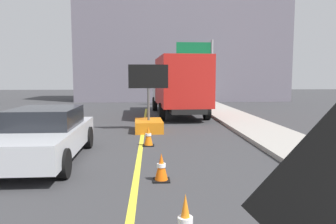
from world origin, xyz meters
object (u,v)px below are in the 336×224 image
arrow_board_trailer (149,119)px  traffic_cone_mid_lane (161,167)px  box_truck (179,84)px  pickup_car (45,134)px  highway_guide_sign (202,61)px  traffic_cone_far_lane (148,136)px

arrow_board_trailer → traffic_cone_mid_lane: bearing=-87.2°
traffic_cone_mid_lane → box_truck: bearing=83.4°
pickup_car → traffic_cone_mid_lane: bearing=-31.8°
pickup_car → traffic_cone_mid_lane: 3.56m
pickup_car → highway_guide_sign: 17.50m
arrow_board_trailer → pickup_car: (-2.69, -4.60, 0.22)m
arrow_board_trailer → highway_guide_sign: (3.92, 11.37, 2.94)m
box_truck → highway_guide_sign: bearing=69.5°
box_truck → traffic_cone_far_lane: size_ratio=12.24×
arrow_board_trailer → traffic_cone_far_lane: bearing=-89.8°
arrow_board_trailer → box_truck: box_truck is taller
box_truck → highway_guide_sign: 6.60m
pickup_car → traffic_cone_far_lane: bearing=32.2°
highway_guide_sign → traffic_cone_mid_lane: highway_guide_sign is taller
arrow_board_trailer → traffic_cone_far_lane: (0.01, -2.90, -0.17)m
arrow_board_trailer → traffic_cone_mid_lane: size_ratio=4.55×
arrow_board_trailer → highway_guide_sign: bearing=71.0°
pickup_car → traffic_cone_mid_lane: (3.01, -1.86, -0.41)m
traffic_cone_mid_lane → arrow_board_trailer: bearing=92.8°
box_truck → arrow_board_trailer: bearing=-107.4°
box_truck → pickup_car: size_ratio=1.66×
pickup_car → traffic_cone_far_lane: 3.22m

